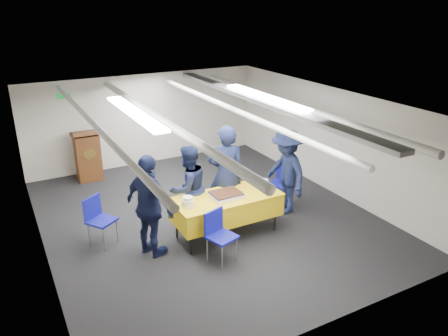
{
  "coord_description": "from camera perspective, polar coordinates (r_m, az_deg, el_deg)",
  "views": [
    {
      "loc": [
        -3.36,
        -6.95,
        4.07
      ],
      "look_at": [
        0.29,
        -0.2,
        1.05
      ],
      "focal_mm": 35.0,
      "sensor_mm": 36.0,
      "label": 1
    }
  ],
  "objects": [
    {
      "name": "plate_stack_right",
      "position": [
        8.04,
        5.19,
        -2.17
      ],
      "size": [
        0.2,
        0.2,
        0.18
      ],
      "color": "white",
      "rests_on": "serving_table"
    },
    {
      "name": "sailor_c",
      "position": [
        7.23,
        -9.66,
        -5.0
      ],
      "size": [
        0.8,
        1.12,
        1.77
      ],
      "primitive_type": "imported",
      "rotation": [
        0.0,
        0.0,
        1.97
      ],
      "color": "black",
      "rests_on": "ground"
    },
    {
      "name": "ground",
      "position": [
        8.73,
        -2.3,
        -6.33
      ],
      "size": [
        7.0,
        7.0,
        0.0
      ],
      "primitive_type": "plane",
      "color": "black",
      "rests_on": "ground"
    },
    {
      "name": "plate_stack_left",
      "position": [
        7.38,
        -4.72,
        -4.44
      ],
      "size": [
        0.21,
        0.21,
        0.17
      ],
      "color": "white",
      "rests_on": "serving_table"
    },
    {
      "name": "room_shell",
      "position": [
        8.44,
        -3.14,
        5.92
      ],
      "size": [
        6.0,
        7.0,
        2.3
      ],
      "color": "beige",
      "rests_on": "ground"
    },
    {
      "name": "sailor_b",
      "position": [
        7.97,
        -4.68,
        -2.65
      ],
      "size": [
        0.92,
        0.79,
        1.64
      ],
      "primitive_type": "imported",
      "rotation": [
        0.0,
        0.0,
        3.38
      ],
      "color": "black",
      "rests_on": "ground"
    },
    {
      "name": "chair_right",
      "position": [
        9.18,
        7.62,
        -1.4
      ],
      "size": [
        0.55,
        0.55,
        0.87
      ],
      "color": "gray",
      "rests_on": "ground"
    },
    {
      "name": "sheet_cake",
      "position": [
        7.7,
        0.26,
        -3.52
      ],
      "size": [
        0.55,
        0.43,
        0.09
      ],
      "color": "white",
      "rests_on": "serving_table"
    },
    {
      "name": "podium",
      "position": [
        10.72,
        -17.38,
        1.67
      ],
      "size": [
        0.62,
        0.53,
        1.25
      ],
      "color": "brown",
      "rests_on": "ground"
    },
    {
      "name": "chair_near",
      "position": [
        7.15,
        -0.77,
        -8.19
      ],
      "size": [
        0.53,
        0.53,
        0.87
      ],
      "color": "gray",
      "rests_on": "ground"
    },
    {
      "name": "chair_left",
      "position": [
        7.92,
        -16.19,
        -5.98
      ],
      "size": [
        0.58,
        0.58,
        0.87
      ],
      "color": "gray",
      "rests_on": "ground"
    },
    {
      "name": "serving_table",
      "position": [
        7.86,
        0.35,
        -5.06
      ],
      "size": [
        1.94,
        0.86,
        0.77
      ],
      "color": "black",
      "rests_on": "ground"
    },
    {
      "name": "sailor_d",
      "position": [
        8.67,
        8.08,
        -0.46
      ],
      "size": [
        0.69,
        1.14,
        1.72
      ],
      "primitive_type": "imported",
      "rotation": [
        0.0,
        0.0,
        -1.62
      ],
      "color": "black",
      "rests_on": "ground"
    },
    {
      "name": "sailor_a",
      "position": [
        8.18,
        0.26,
        -0.86
      ],
      "size": [
        0.83,
        0.71,
        1.92
      ],
      "primitive_type": "imported",
      "rotation": [
        0.0,
        0.0,
        2.71
      ],
      "color": "black",
      "rests_on": "ground"
    }
  ]
}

